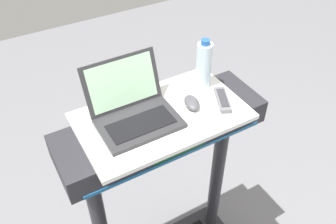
# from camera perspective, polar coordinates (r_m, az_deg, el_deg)

# --- Properties ---
(desk_board) EXTENTS (0.68, 0.40, 0.02)m
(desk_board) POSITION_cam_1_polar(r_m,az_deg,el_deg) (1.47, -0.97, -0.66)
(desk_board) COLOR white
(desk_board) RESTS_ON treadmill_base
(laptop) EXTENTS (0.32, 0.29, 0.22)m
(laptop) POSITION_cam_1_polar(r_m,az_deg,el_deg) (1.43, -5.44, 0.34)
(laptop) COLOR #2D2D30
(laptop) RESTS_ON desk_board
(computer_mouse) EXTENTS (0.08, 0.11, 0.03)m
(computer_mouse) POSITION_cam_1_polar(r_m,az_deg,el_deg) (1.50, 3.78, 1.47)
(computer_mouse) COLOR #4C4C51
(computer_mouse) RESTS_ON desk_board
(water_bottle) EXTENTS (0.07, 0.07, 0.23)m
(water_bottle) POSITION_cam_1_polar(r_m,az_deg,el_deg) (1.57, 5.66, 7.44)
(water_bottle) COLOR silver
(water_bottle) RESTS_ON desk_board
(tv_remote) EXTENTS (0.11, 0.16, 0.02)m
(tv_remote) POSITION_cam_1_polar(r_m,az_deg,el_deg) (1.54, 8.62, 1.95)
(tv_remote) COLOR slate
(tv_remote) RESTS_ON desk_board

